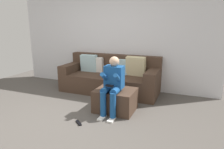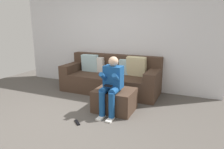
{
  "view_description": "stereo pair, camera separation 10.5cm",
  "coord_description": "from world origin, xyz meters",
  "px_view_note": "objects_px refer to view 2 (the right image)",
  "views": [
    {
      "loc": [
        1.98,
        -2.56,
        1.62
      ],
      "look_at": [
        0.4,
        1.35,
        0.58
      ],
      "focal_mm": 32.25,
      "sensor_mm": 36.0,
      "label": 1
    },
    {
      "loc": [
        2.08,
        -2.52,
        1.62
      ],
      "look_at": [
        0.4,
        1.35,
        0.58
      ],
      "focal_mm": 32.25,
      "sensor_mm": 36.0,
      "label": 2
    }
  ],
  "objects_px": {
    "couch_sectional": "(111,78)",
    "ottoman": "(115,100)",
    "remote_near_ottoman": "(77,122)",
    "person_seated": "(111,83)"
  },
  "relations": [
    {
      "from": "couch_sectional",
      "to": "ottoman",
      "type": "distance_m",
      "value": 1.19
    },
    {
      "from": "couch_sectional",
      "to": "ottoman",
      "type": "xyz_separation_m",
      "value": [
        0.54,
        -1.05,
        -0.13
      ]
    },
    {
      "from": "ottoman",
      "to": "remote_near_ottoman",
      "type": "relative_size",
      "value": 3.79
    },
    {
      "from": "ottoman",
      "to": "remote_near_ottoman",
      "type": "bearing_deg",
      "value": -116.88
    },
    {
      "from": "couch_sectional",
      "to": "ottoman",
      "type": "relative_size",
      "value": 3.18
    },
    {
      "from": "ottoman",
      "to": "couch_sectional",
      "type": "bearing_deg",
      "value": 117.05
    },
    {
      "from": "couch_sectional",
      "to": "person_seated",
      "type": "distance_m",
      "value": 1.36
    },
    {
      "from": "person_seated",
      "to": "couch_sectional",
      "type": "bearing_deg",
      "value": 113.98
    },
    {
      "from": "remote_near_ottoman",
      "to": "ottoman",
      "type": "bearing_deg",
      "value": 103.87
    },
    {
      "from": "ottoman",
      "to": "person_seated",
      "type": "distance_m",
      "value": 0.42
    }
  ]
}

